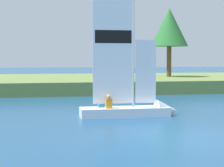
% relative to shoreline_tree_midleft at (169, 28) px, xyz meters
% --- Properties ---
extents(ground_plane, '(200.00, 200.00, 0.00)m').
position_rel_shoreline_tree_midleft_xyz_m(ground_plane, '(-7.18, -22.68, -5.60)').
color(ground_plane, navy).
extents(shore_bank, '(80.00, 15.96, 1.01)m').
position_rel_shoreline_tree_midleft_xyz_m(shore_bank, '(-7.18, 0.91, -5.09)').
color(shore_bank, olive).
rests_on(shore_bank, ground).
extents(shoreline_tree_midleft, '(3.52, 3.52, 6.39)m').
position_rel_shoreline_tree_midleft_xyz_m(shoreline_tree_midleft, '(0.00, 0.00, 0.00)').
color(shoreline_tree_midleft, brown).
rests_on(shoreline_tree_midleft, shore_bank).
extents(sailboat, '(4.79, 1.28, 6.36)m').
position_rel_shoreline_tree_midleft_xyz_m(sailboat, '(-7.53, -17.08, -5.06)').
color(sailboat, silver).
rests_on(sailboat, ground).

